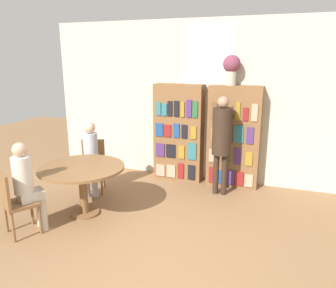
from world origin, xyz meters
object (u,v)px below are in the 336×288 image
bookshelf_right (234,137)px  librarian_standing (222,135)px  chair_near_camera (14,200)px  seated_reader_left (91,154)px  seated_reader_right (27,182)px  chair_left_side (93,163)px  reading_table (82,174)px  flower_vase (232,67)px  bookshelf_left (179,133)px

bookshelf_right → librarian_standing: size_ratio=1.08×
chair_near_camera → seated_reader_left: size_ratio=0.71×
chair_near_camera → bookshelf_right: bearing=79.9°
bookshelf_right → seated_reader_right: 3.51m
chair_left_side → seated_reader_left: seated_reader_left is taller
bookshelf_right → reading_table: bookshelf_right is taller
bookshelf_right → seated_reader_left: bookshelf_right is taller
librarian_standing → chair_left_side: bearing=-165.3°
flower_vase → chair_left_side: 2.95m
seated_reader_right → librarian_standing: bearing=74.9°
flower_vase → seated_reader_right: size_ratio=0.41×
seated_reader_left → chair_left_side: bearing=-90.0°
seated_reader_left → seated_reader_right: bearing=63.0°
bookshelf_left → flower_vase: 1.56m
reading_table → seated_reader_left: size_ratio=0.99×
librarian_standing → bookshelf_right: bearing=75.8°
seated_reader_right → librarian_standing: 3.07m
chair_left_side → librarian_standing: (2.17, 0.57, 0.54)m
chair_left_side → flower_vase: bearing=-177.2°
reading_table → librarian_standing: size_ratio=0.74×
bookshelf_left → librarian_standing: 1.06m
chair_left_side → seated_reader_right: size_ratio=0.72×
seated_reader_left → flower_vase: bearing=-173.0°
bookshelf_right → seated_reader_right: bookshelf_right is taller
reading_table → seated_reader_right: bearing=-120.7°
bookshelf_right → chair_left_side: 2.57m
flower_vase → chair_near_camera: bearing=-129.6°
seated_reader_left → seated_reader_right: 1.39m
bookshelf_left → bookshelf_right: same height
flower_vase → librarian_standing: flower_vase is taller
bookshelf_left → chair_near_camera: bookshelf_left is taller
chair_near_camera → seated_reader_right: seated_reader_right is taller
chair_near_camera → chair_left_side: (0.11, 1.71, 0.00)m
flower_vase → bookshelf_right: bearing=-2.7°
bookshelf_right → reading_table: 2.75m
bookshelf_right → seated_reader_right: size_ratio=1.46×
bookshelf_left → reading_table: bookshelf_left is taller
bookshelf_left → librarian_standing: bookshelf_left is taller
flower_vase → chair_left_side: flower_vase is taller
bookshelf_left → reading_table: bearing=-113.9°
chair_near_camera → seated_reader_left: seated_reader_left is taller
reading_table → chair_left_side: (-0.38, 0.89, -0.13)m
seated_reader_left → librarian_standing: 2.25m
chair_near_camera → librarian_standing: (2.28, 2.29, 0.54)m
flower_vase → seated_reader_right: flower_vase is taller
chair_near_camera → librarian_standing: bearing=75.7°
reading_table → flower_vase: bearing=47.2°
chair_near_camera → bookshelf_left: bearing=94.7°
chair_near_camera → chair_left_side: size_ratio=1.00×
reading_table → bookshelf_left: bearing=66.1°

